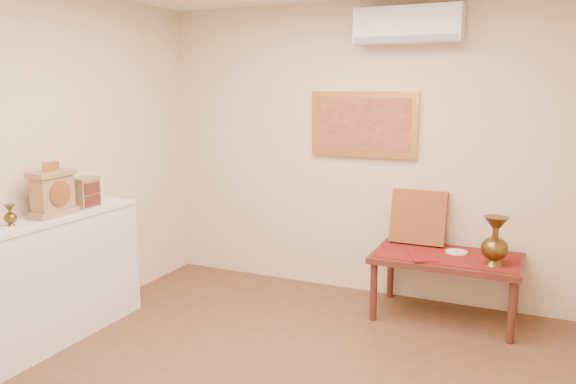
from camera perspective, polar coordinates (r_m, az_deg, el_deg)
The scene contains 14 objects.
wall_back at distance 5.27m, azimuth 7.69°, elevation 4.13°, with size 4.00×0.02×2.70m, color beige.
wall_left at distance 4.49m, azimuth -27.08°, elevation 2.01°, with size 0.02×4.50×2.70m, color beige.
brass_urn_small at distance 4.34m, azimuth -26.41°, elevation -1.82°, with size 0.09×0.09×0.20m, color brown, non-canonical shape.
table_cloth at distance 4.89m, azimuth 15.84°, elevation -6.18°, with size 1.14×0.59×0.01m, color maroon.
brass_urn_tall at distance 4.66m, azimuth 20.32°, elevation -4.20°, with size 0.21×0.21×0.47m, color brown, non-canonical shape.
plate at distance 4.97m, azimuth 16.74°, elevation -5.85°, with size 0.18×0.18×0.01m, color white.
menu at distance 4.74m, azimuth 13.46°, elevation -6.47°, with size 0.18×0.25×0.01m, color maroon.
cushion at distance 5.12m, azimuth 13.13°, elevation -2.50°, with size 0.48×0.10×0.48m, color maroon.
display_ledge at distance 4.55m, azimuth -24.77°, elevation -8.86°, with size 0.37×2.02×0.98m.
mantel_clock at distance 4.53m, azimuth -22.78°, elevation -0.09°, with size 0.17×0.36×0.41m.
wooden_chest at distance 4.79m, azimuth -19.93°, elevation -0.01°, with size 0.16×0.21×0.24m.
low_table at distance 4.91m, azimuth 15.80°, elevation -6.96°, with size 1.20×0.70×0.55m.
painting at distance 5.22m, azimuth 7.67°, elevation 6.83°, with size 1.00×0.06×0.60m.
ac_unit at distance 5.04m, azimuth 12.10°, elevation 16.23°, with size 0.90×0.25×0.30m.
Camera 1 is at (1.48, -2.78, 1.91)m, focal length 35.00 mm.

